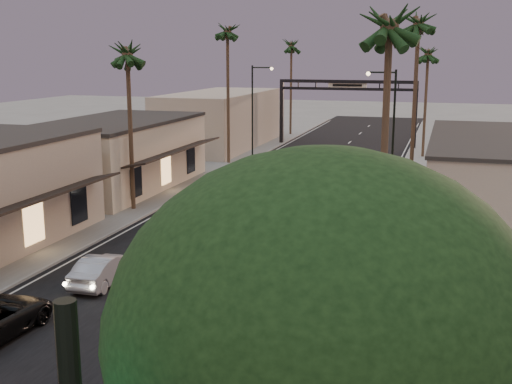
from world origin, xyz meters
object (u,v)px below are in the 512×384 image
Objects in this scene: streetlight_right at (390,123)px; palm_far at (291,42)px; arch at (347,96)px; streetlight_left at (255,105)px; palm_ld at (227,27)px; palm_rc at (428,49)px; palm_lc at (127,47)px; palm_rb at (419,17)px; palm_ra at (390,15)px; corner_tree at (327,348)px; oncoming_silver at (103,269)px; curbside_black at (288,293)px.

palm_far is (-15.22, 33.00, 6.11)m from streetlight_right.
arch is 13.85m from streetlight_left.
palm_ld is 19.51m from palm_rc.
palm_far reaches higher than palm_rc.
palm_lc and palm_rc have the same top height.
streetlight_left is 0.74× the size of palm_rc.
palm_rb is at bearing -42.05° from streetlight_left.
palm_rc is (0.00, 40.00, -0.97)m from palm_ra.
palm_rc is (-0.88, 56.55, 4.49)m from corner_tree.
streetlight_right is at bearing -95.05° from palm_rc.
palm_lc is at bearing -155.06° from palm_rb.
palm_rc is at bearing 90.89° from corner_tree.
palm_lc is at bearing -70.69° from oncoming_silver.
arch is 3.75× the size of oncoming_silver.
curbside_black is at bearing -71.13° from streetlight_left.
palm_lc is 1.00× the size of palm_rc.
palm_rc is at bearing -34.89° from arch.
palm_lc reaches higher than arch.
palm_far is (0.30, 42.00, 0.97)m from palm_lc.
palm_rc is (0.00, 20.00, -1.95)m from palm_rb.
corner_tree reaches higher than arch.
corner_tree is 0.98× the size of streetlight_left.
streetlight_right is 0.68× the size of palm_far.
corner_tree is at bearing -86.97° from palm_ra.
palm_ld is 1.16× the size of palm_rc.
palm_lc is (-15.52, -9.00, 5.14)m from streetlight_right.
palm_rb is at bearing -30.76° from streetlight_right.
arch is at bearing 89.19° from curbside_black.
palm_ra is 2.81× the size of curbside_black.
arch is 47.21m from oncoming_silver.
palm_lc is (-8.60, -34.00, 4.94)m from arch.
palm_ld is (-1.68, -3.00, 7.09)m from streetlight_left.
arch is 3.24× the size of curbside_black.
arch reaches higher than curbside_black.
corner_tree is at bearing -89.11° from palm_rc.
corner_tree is 17.45m from palm_ra.
streetlight_right reaches higher than corner_tree.
palm_ld is at bearing -152.38° from palm_rc.
palm_ra is 1.00× the size of palm_far.
palm_rc reaches higher than streetlight_left.
palm_ld is at bearing 147.21° from streetlight_right.
palm_rc is at bearing -39.64° from palm_far.
palm_far is at bearing 107.38° from palm_ra.
palm_ld is at bearing 110.81° from corner_tree.
streetlight_left is at bearing 85.63° from palm_lc.
oncoming_silver is at bearing -106.42° from palm_rc.
palm_ra is 16.18m from oncoming_silver.
palm_rb reaches higher than palm_lc.
palm_lc is at bearing -121.56° from palm_rc.
corner_tree is 0.72× the size of palm_lc.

